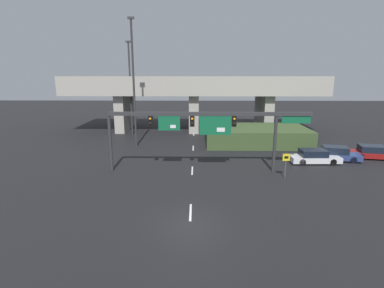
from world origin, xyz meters
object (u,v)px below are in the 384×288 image
signal_gantry (205,123)px  parked_sedan_mid_right (336,154)px  highway_light_pole_far (134,81)px  speed_limit_sign (286,162)px  highway_light_pole_near (130,86)px  parked_sedan_near_right (314,157)px  parked_sedan_far_right (373,152)px

signal_gantry → parked_sedan_mid_right: bearing=15.6°
highway_light_pole_far → parked_sedan_mid_right: size_ratio=3.07×
highway_light_pole_far → signal_gantry: bearing=-49.5°
signal_gantry → speed_limit_sign: signal_gantry is taller
highway_light_pole_near → parked_sedan_near_right: (20.87, -14.26, -6.19)m
speed_limit_sign → highway_light_pole_far: (-14.74, 11.09, 6.29)m
highway_light_pole_far → parked_sedan_mid_right: highway_light_pole_far is taller
highway_light_pole_far → parked_sedan_far_right: 26.96m
parked_sedan_near_right → parked_sedan_mid_right: bearing=20.9°
highway_light_pole_near → parked_sedan_far_right: size_ratio=2.64×
signal_gantry → parked_sedan_mid_right: size_ratio=3.72×
signal_gantry → parked_sedan_mid_right: signal_gantry is taller
highway_light_pole_far → parked_sedan_mid_right: bearing=-14.8°
highway_light_pole_far → parked_sedan_near_right: size_ratio=3.06×
speed_limit_sign → parked_sedan_mid_right: size_ratio=0.45×
speed_limit_sign → parked_sedan_near_right: size_ratio=0.45×
parked_sedan_far_right → highway_light_pole_far: bearing=179.8°
parked_sedan_mid_right → parked_sedan_far_right: size_ratio=0.98×
highway_light_pole_near → parked_sedan_mid_right: bearing=-29.3°
parked_sedan_mid_right → signal_gantry: bearing=-152.5°
signal_gantry → highway_light_pole_near: size_ratio=1.38×
highway_light_pole_near → parked_sedan_near_right: highway_light_pole_near is taller
speed_limit_sign → parked_sedan_mid_right: bearing=39.1°
signal_gantry → speed_limit_sign: bearing=-14.2°
parked_sedan_near_right → parked_sedan_mid_right: (2.62, 1.06, 0.02)m
speed_limit_sign → highway_light_pole_near: highway_light_pole_near is taller
signal_gantry → highway_light_pole_near: (-10.06, 16.95, 2.42)m
highway_light_pole_near → speed_limit_sign: bearing=-48.0°
parked_sedan_mid_right → parked_sedan_far_right: bearing=21.6°
parked_sedan_mid_right → parked_sedan_far_right: (4.10, 0.70, -0.02)m
signal_gantry → parked_sedan_far_right: bearing=14.2°
highway_light_pole_near → parked_sedan_far_right: highway_light_pole_near is taller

